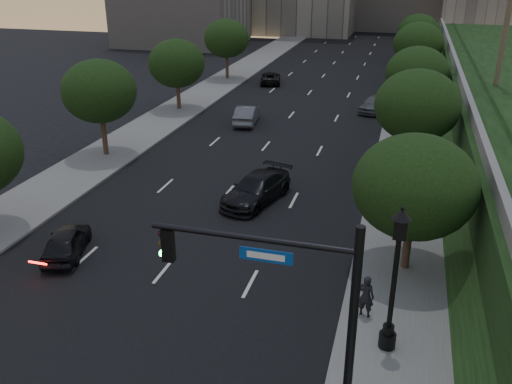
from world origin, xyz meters
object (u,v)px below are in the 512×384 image
(sedan_near_right, at_px, (256,189))
(pedestrian_b, at_px, (410,216))
(traffic_signal_mast, at_px, (310,334))
(pedestrian_c, at_px, (387,206))
(street_lamp, at_px, (393,287))
(sedan_far_left, at_px, (271,78))
(pedestrian_a, at_px, (366,296))
(sedan_near_left, at_px, (66,242))
(sedan_far_right, at_px, (375,103))
(sedan_mid_left, at_px, (247,114))

(sedan_near_right, relative_size, pedestrian_b, 3.07)
(traffic_signal_mast, relative_size, sedan_near_right, 1.30)
(pedestrian_c, bearing_deg, sedan_near_right, 5.06)
(street_lamp, relative_size, pedestrian_b, 3.20)
(pedestrian_c, bearing_deg, sedan_far_left, -54.59)
(pedestrian_a, bearing_deg, sedan_near_left, 8.51)
(sedan_far_left, distance_m, sedan_far_right, 15.08)
(traffic_signal_mast, height_order, pedestrian_a, traffic_signal_mast)
(sedan_far_left, distance_m, pedestrian_c, 34.76)
(sedan_mid_left, xyz_separation_m, pedestrian_c, (12.29, -15.93, 0.23))
(sedan_near_left, height_order, sedan_far_left, sedan_near_left)
(sedan_mid_left, xyz_separation_m, sedan_near_right, (5.01, -15.14, 0.02))
(sedan_far_left, height_order, pedestrian_c, pedestrian_c)
(traffic_signal_mast, xyz_separation_m, pedestrian_c, (1.48, 14.78, -2.67))
(sedan_far_left, bearing_deg, pedestrian_a, 96.17)
(pedestrian_c, bearing_deg, sedan_mid_left, -41.12)
(pedestrian_b, bearing_deg, sedan_mid_left, -66.93)
(pedestrian_a, bearing_deg, pedestrian_c, -78.60)
(sedan_far_left, bearing_deg, street_lamp, 96.62)
(sedan_far_right, height_order, pedestrian_a, pedestrian_a)
(pedestrian_a, height_order, pedestrian_c, pedestrian_a)
(sedan_near_left, bearing_deg, pedestrian_a, 156.58)
(sedan_mid_left, relative_size, sedan_near_right, 0.86)
(sedan_near_left, relative_size, pedestrian_a, 2.27)
(sedan_far_right, bearing_deg, street_lamp, -68.95)
(sedan_far_left, height_order, sedan_near_right, sedan_near_right)
(sedan_near_right, height_order, pedestrian_b, pedestrian_b)
(sedan_mid_left, bearing_deg, pedestrian_a, 109.22)
(sedan_near_left, bearing_deg, traffic_signal_mast, 131.53)
(sedan_far_right, xyz_separation_m, pedestrian_b, (3.38, -23.64, 0.26))
(street_lamp, relative_size, sedan_mid_left, 1.20)
(pedestrian_b, bearing_deg, sedan_near_left, 7.19)
(pedestrian_a, bearing_deg, street_lamp, 133.24)
(traffic_signal_mast, bearing_deg, pedestrian_a, 79.42)
(street_lamp, distance_m, pedestrian_c, 10.41)
(sedan_near_right, bearing_deg, sedan_near_left, -115.03)
(street_lamp, bearing_deg, sedan_near_right, 125.43)
(sedan_mid_left, height_order, pedestrian_c, pedestrian_c)
(sedan_near_right, bearing_deg, pedestrian_b, 2.73)
(traffic_signal_mast, bearing_deg, sedan_near_left, 149.83)
(traffic_signal_mast, bearing_deg, pedestrian_c, 84.27)
(pedestrian_b, height_order, pedestrian_c, pedestrian_b)
(traffic_signal_mast, height_order, sedan_near_right, traffic_signal_mast)
(sedan_near_right, xyz_separation_m, pedestrian_a, (6.94, -9.43, 0.24))
(sedan_mid_left, distance_m, sedan_far_right, 12.05)
(sedan_near_right, relative_size, pedestrian_a, 3.10)
(sedan_far_left, relative_size, sedan_far_right, 1.01)
(sedan_mid_left, xyz_separation_m, sedan_far_right, (10.05, 6.65, 0.00))
(traffic_signal_mast, height_order, sedan_near_left, traffic_signal_mast)
(traffic_signal_mast, distance_m, sedan_mid_left, 32.68)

